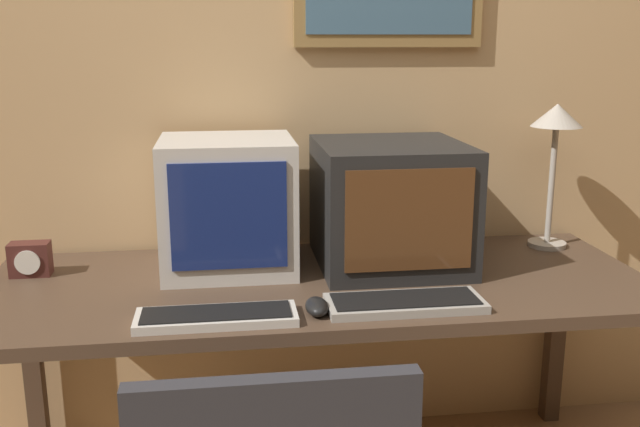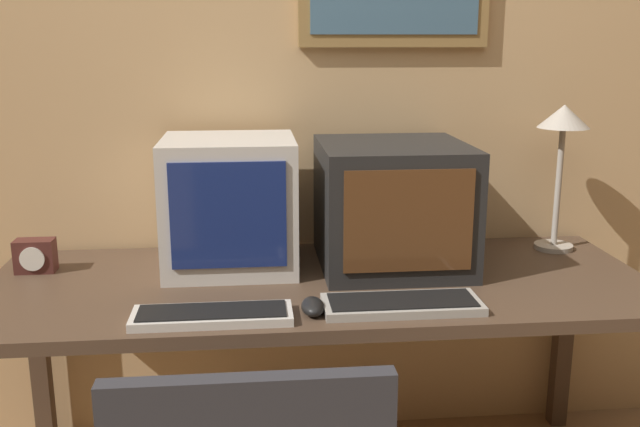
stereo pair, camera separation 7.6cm
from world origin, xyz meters
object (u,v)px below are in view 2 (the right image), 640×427
Objects in this scene: monitor_right at (392,205)px; desk_lamp at (562,135)px; monitor_left at (230,203)px; mouse_near_keyboard at (313,306)px; keyboard_side at (402,304)px; keyboard_main at (212,315)px; desk_clock at (35,256)px.

desk_lamp is at bearing 10.41° from monitor_right.
desk_lamp is at bearing 4.25° from monitor_left.
monitor_right is 0.51m from mouse_near_keyboard.
desk_lamp is at bearing 37.97° from keyboard_side.
mouse_near_keyboard is (0.21, -0.41, -0.18)m from monitor_left.
keyboard_side is at bearing -142.03° from desk_lamp.
monitor_left reaches higher than monitor_right.
monitor_left is 3.77× the size of mouse_near_keyboard.
monitor_right is 0.42m from keyboard_side.
mouse_near_keyboard reaches higher than keyboard_side.
keyboard_main is at bearing -142.80° from monitor_right.
keyboard_main is 0.97× the size of keyboard_side.
mouse_near_keyboard is 1.05m from desk_lamp.
mouse_near_keyboard is (0.25, 0.01, 0.01)m from keyboard_main.
monitor_left reaches higher than keyboard_side.
monitor_right is at bearing -1.52° from desk_clock.
desk_lamp reaches higher than keyboard_main.
monitor_left is 0.47m from keyboard_main.
keyboard_side is at bearing -41.97° from monitor_left.
monitor_right is 1.08m from desk_clock.
desk_lamp reaches higher than monitor_right.
keyboard_main is 3.80× the size of mouse_near_keyboard.
keyboard_main is (-0.04, -0.43, -0.19)m from monitor_left.
monitor_right is at bearing 37.20° from keyboard_main.
monitor_right is at bearing -3.01° from monitor_left.
desk_clock is at bearing -177.34° from desk_lamp.
desk_lamp is at bearing 30.15° from mouse_near_keyboard.
mouse_near_keyboard is at bearing -125.65° from monitor_right.
monitor_left is at bearing 176.99° from monitor_right.
keyboard_main is 3.48× the size of desk_clock.
desk_clock reaches higher than mouse_near_keyboard.
mouse_near_keyboard is at bearing -62.76° from monitor_left.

